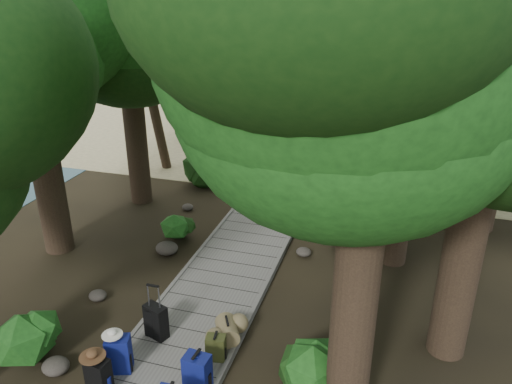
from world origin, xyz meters
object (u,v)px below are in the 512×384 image
(kayak, at_px, (257,131))
(backpack_right_c, at_px, (197,371))
(suitcase_on_boardwalk, at_px, (156,321))
(sun_lounger, at_px, (398,147))
(backpack_right_d, at_px, (216,346))
(lone_suitcase_on_sand, at_px, (309,152))
(backpack_left_c, at_px, (119,352))
(backpack_left_b, at_px, (98,374))
(duffel_right_khaki, at_px, (227,330))

(kayak, bearing_deg, backpack_right_c, -99.27)
(suitcase_on_boardwalk, xyz_separation_m, sun_lounger, (3.85, 12.21, -0.14))
(backpack_right_d, relative_size, kayak, 0.18)
(lone_suitcase_on_sand, relative_size, sun_lounger, 0.38)
(backpack_right_c, xyz_separation_m, sun_lounger, (2.64, 13.16, -0.16))
(suitcase_on_boardwalk, relative_size, sun_lounger, 0.36)
(backpack_left_c, relative_size, kayak, 0.26)
(backpack_right_c, height_order, suitcase_on_boardwalk, backpack_right_c)
(backpack_left_c, xyz_separation_m, suitcase_on_boardwalk, (0.19, 0.95, -0.04))
(backpack_left_b, bearing_deg, backpack_right_d, 46.53)
(backpack_left_b, distance_m, backpack_right_d, 1.94)
(backpack_left_c, height_order, suitcase_on_boardwalk, backpack_left_c)
(backpack_right_d, relative_size, sun_lounger, 0.28)
(duffel_right_khaki, bearing_deg, lone_suitcase_on_sand, 64.73)
(lone_suitcase_on_sand, relative_size, kayak, 0.24)
(duffel_right_khaki, distance_m, kayak, 13.22)
(backpack_left_b, bearing_deg, kayak, 104.18)
(backpack_left_c, height_order, sun_lounger, backpack_left_c)
(backpack_right_d, bearing_deg, sun_lounger, 69.13)
(duffel_right_khaki, bearing_deg, backpack_left_b, -159.05)
(backpack_left_c, distance_m, duffel_right_khaki, 1.92)
(lone_suitcase_on_sand, height_order, kayak, lone_suitcase_on_sand)
(backpack_left_b, xyz_separation_m, lone_suitcase_on_sand, (1.02, 11.93, -0.09))
(kayak, height_order, sun_lounger, sun_lounger)
(backpack_left_c, height_order, backpack_right_c, backpack_left_c)
(backpack_left_b, height_order, backpack_right_d, backpack_left_b)
(backpack_right_d, height_order, kayak, backpack_right_d)
(duffel_right_khaki, bearing_deg, suitcase_on_boardwalk, 164.92)
(duffel_right_khaki, relative_size, sun_lounger, 0.32)
(backpack_right_c, relative_size, sun_lounger, 0.39)
(backpack_left_c, bearing_deg, backpack_right_d, 8.00)
(backpack_left_b, xyz_separation_m, backpack_right_d, (1.50, 1.22, -0.08))
(backpack_right_c, xyz_separation_m, backpack_right_d, (0.04, 0.72, -0.10))
(backpack_left_b, distance_m, backpack_right_c, 1.55)
(lone_suitcase_on_sand, bearing_deg, suitcase_on_boardwalk, -90.41)
(backpack_left_c, bearing_deg, kayak, 78.80)
(backpack_right_d, relative_size, lone_suitcase_on_sand, 0.73)
(suitcase_on_boardwalk, bearing_deg, kayak, 118.07)
(backpack_right_c, bearing_deg, lone_suitcase_on_sand, 97.00)
(backpack_right_d, distance_m, suitcase_on_boardwalk, 1.27)
(backpack_right_c, height_order, backpack_right_d, backpack_right_c)
(lone_suitcase_on_sand, xyz_separation_m, kayak, (-2.78, 2.62, -0.20))
(backpack_left_c, xyz_separation_m, duffel_right_khaki, (1.46, 1.24, -0.17))
(duffel_right_khaki, distance_m, lone_suitcase_on_sand, 10.20)
(backpack_right_d, height_order, duffel_right_khaki, backpack_right_d)
(backpack_right_c, relative_size, lone_suitcase_on_sand, 1.02)
(backpack_right_d, xyz_separation_m, lone_suitcase_on_sand, (-0.48, 10.71, -0.01))
(sun_lounger, bearing_deg, backpack_right_d, -85.75)
(backpack_left_c, bearing_deg, lone_suitcase_on_sand, 66.62)
(backpack_left_b, xyz_separation_m, duffel_right_khaki, (1.52, 1.75, -0.14))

